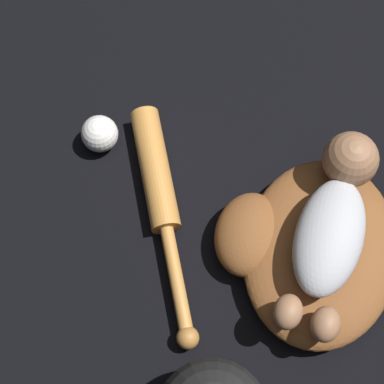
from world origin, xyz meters
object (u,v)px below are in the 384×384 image
(baby_figure, at_px, (334,219))
(baseball_bat, at_px, (160,193))
(baseball_glove, at_px, (308,248))
(baseball, at_px, (100,134))

(baby_figure, bearing_deg, baseball_bat, 109.89)
(baseball_glove, distance_m, baseball_bat, 0.28)
(baby_figure, distance_m, baseball_bat, 0.32)
(baseball_glove, relative_size, baseball, 6.05)
(baseball_bat, xyz_separation_m, baseball, (0.03, 0.16, 0.01))
(baby_figure, xyz_separation_m, baseball, (-0.07, 0.45, -0.08))
(baseball_glove, height_order, baby_figure, baby_figure)
(baseball_bat, bearing_deg, baseball, 80.09)
(baseball_glove, xyz_separation_m, baby_figure, (0.04, -0.01, 0.08))
(baseball, bearing_deg, baby_figure, -80.51)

